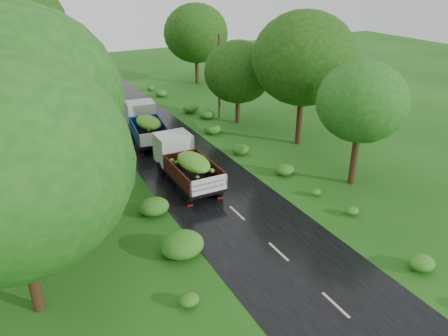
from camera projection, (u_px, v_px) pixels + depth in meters
ground at (336, 305)px, 17.27m from camera, size 120.00×120.00×0.00m
road at (267, 241)px, 21.28m from camera, size 6.50×80.00×0.02m
road_lines at (256, 231)px, 22.08m from camera, size 0.12×69.60×0.00m
truck_near at (185, 161)px, 26.37m from camera, size 2.23×6.18×2.60m
truck_far at (145, 123)px, 32.87m from camera, size 2.93×6.35×2.58m
utility_pole at (219, 76)px, 37.14m from camera, size 1.22×0.49×7.20m
trees_right at (255, 58)px, 35.53m from camera, size 6.19×30.98×8.07m
shrubs at (192, 167)px, 28.37m from camera, size 11.90×44.00×0.70m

